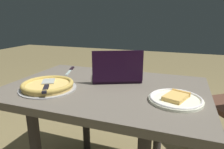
{
  "coord_description": "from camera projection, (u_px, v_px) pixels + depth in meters",
  "views": [
    {
      "loc": [
        0.42,
        -1.06,
        1.13
      ],
      "look_at": [
        0.04,
        -0.0,
        0.81
      ],
      "focal_mm": 31.93,
      "sensor_mm": 36.0,
      "label": 1
    }
  ],
  "objects": [
    {
      "name": "dining_table",
      "position": [
        106.0,
        101.0,
        1.23
      ],
      "size": [
        1.18,
        0.8,
        0.74
      ],
      "color": "#60584D",
      "rests_on": "ground_plane"
    },
    {
      "name": "laptop",
      "position": [
        117.0,
        74.0,
        1.3
      ],
      "size": [
        0.37,
        0.32,
        0.21
      ],
      "color": "black",
      "rests_on": "dining_table"
    },
    {
      "name": "pizza_plate",
      "position": [
        176.0,
        99.0,
        0.98
      ],
      "size": [
        0.26,
        0.26,
        0.04
      ],
      "color": "white",
      "rests_on": "dining_table"
    },
    {
      "name": "pizza_tray",
      "position": [
        48.0,
        85.0,
        1.15
      ],
      "size": [
        0.33,
        0.33,
        0.04
      ],
      "color": "#9E9D9E",
      "rests_on": "dining_table"
    },
    {
      "name": "table_knife",
      "position": [
        71.0,
        70.0,
        1.57
      ],
      "size": [
        0.09,
        0.23,
        0.01
      ],
      "color": "#B0C7BE",
      "rests_on": "dining_table"
    }
  ]
}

